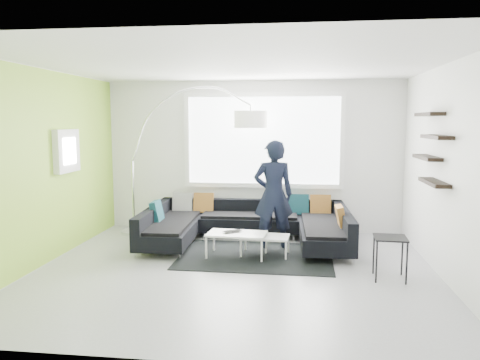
% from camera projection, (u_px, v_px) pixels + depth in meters
% --- Properties ---
extents(ground, '(5.50, 5.50, 0.00)m').
position_uv_depth(ground, '(234.00, 271.00, 6.46)').
color(ground, gray).
rests_on(ground, ground).
extents(room_shell, '(5.54, 5.04, 2.82)m').
position_uv_depth(room_shell, '(239.00, 139.00, 6.44)').
color(room_shell, silver).
rests_on(room_shell, ground).
extents(sectional_sofa, '(3.40, 2.17, 0.72)m').
position_uv_depth(sectional_sofa, '(247.00, 226.00, 7.78)').
color(sectional_sofa, black).
rests_on(sectional_sofa, ground).
extents(rug, '(2.32, 1.69, 0.01)m').
position_uv_depth(rug, '(256.00, 256.00, 7.15)').
color(rug, black).
rests_on(rug, ground).
extents(coffee_table, '(1.18, 0.74, 0.37)m').
position_uv_depth(coffee_table, '(251.00, 244.00, 7.14)').
color(coffee_table, white).
rests_on(coffee_table, ground).
extents(arc_lamp, '(2.56, 1.07, 2.66)m').
position_uv_depth(arc_lamp, '(132.00, 161.00, 8.46)').
color(arc_lamp, silver).
rests_on(arc_lamp, ground).
extents(side_table, '(0.43, 0.43, 0.56)m').
position_uv_depth(side_table, '(390.00, 258.00, 6.10)').
color(side_table, black).
rests_on(side_table, ground).
extents(person, '(0.80, 0.66, 1.76)m').
position_uv_depth(person, '(273.00, 195.00, 7.54)').
color(person, black).
rests_on(person, ground).
extents(laptop, '(0.48, 0.48, 0.02)m').
position_uv_depth(laptop, '(234.00, 232.00, 7.10)').
color(laptop, black).
rests_on(laptop, coffee_table).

